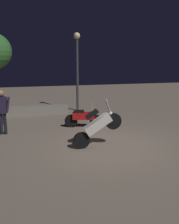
{
  "coord_description": "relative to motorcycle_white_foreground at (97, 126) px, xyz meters",
  "views": [
    {
      "loc": [
        -2.66,
        -7.2,
        2.85
      ],
      "look_at": [
        -0.38,
        0.94,
        1.0
      ],
      "focal_mm": 37.56,
      "sensor_mm": 36.0,
      "label": 1
    }
  ],
  "objects": [
    {
      "name": "motorcycle_red_parked_left",
      "position": [
        0.14,
        2.47,
        -0.31
      ],
      "size": [
        1.62,
        0.58,
        1.11
      ],
      "rotation": [
        0.0,
        0.0,
        5.99
      ],
      "color": "black",
      "rests_on": "ground_plane"
    },
    {
      "name": "motorcycle_white_foreground",
      "position": [
        0.0,
        0.0,
        0.0
      ],
      "size": [
        1.66,
        0.32,
        1.63
      ],
      "rotation": [
        0.0,
        0.0,
        -0.02
      ],
      "color": "black",
      "rests_on": "ground_plane"
    },
    {
      "name": "planter_wall_low",
      "position": [
        -1.89,
        5.69,
        -0.52
      ],
      "size": [
        3.82,
        0.5,
        0.45
      ],
      "color": "gray",
      "rests_on": "ground_plane"
    },
    {
      "name": "person_bystander_far",
      "position": [
        -3.15,
        2.35,
        0.31
      ],
      "size": [
        0.67,
        0.31,
        1.76
      ],
      "rotation": [
        0.0,
        0.0,
        4.51
      ],
      "color": "black",
      "rests_on": "ground_plane"
    },
    {
      "name": "ground_plane",
      "position": [
        0.38,
        0.06,
        -0.74
      ],
      "size": [
        40.0,
        40.0,
        0.0
      ],
      "primitive_type": "plane",
      "color": "#756656"
    },
    {
      "name": "streetlamp_near",
      "position": [
        0.69,
        6.01,
        2.09
      ],
      "size": [
        0.36,
        0.36,
        4.38
      ],
      "color": "#38383D",
      "rests_on": "ground_plane"
    }
  ]
}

